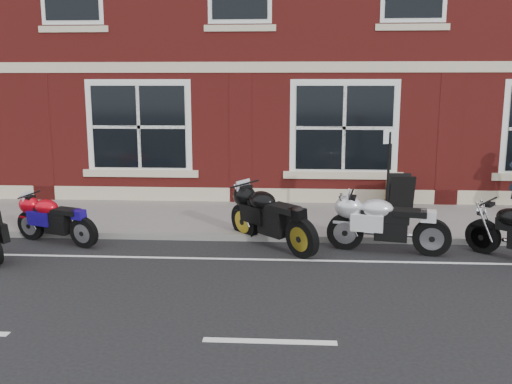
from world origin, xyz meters
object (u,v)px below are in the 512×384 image
moto_sport_silver (386,222)px  a_board_sign (401,194)px  barrel_planter (397,195)px  moto_sport_black (272,215)px  parking_sign (388,172)px  moto_sport_red (56,218)px

moto_sport_silver → a_board_sign: a_board_sign is taller
moto_sport_silver → a_board_sign: (0.77, 2.68, -0.00)m
a_board_sign → barrel_planter: 0.62m
moto_sport_black → a_board_sign: (2.84, 2.48, -0.04)m
parking_sign → moto_sport_silver: bearing=-123.4°
a_board_sign → moto_sport_silver: bearing=-108.4°
barrel_planter → parking_sign: (-0.59, -2.11, 0.86)m
moto_sport_black → moto_sport_silver: moto_sport_black is taller
moto_sport_red → barrel_planter: (6.99, 3.08, -0.06)m
moto_sport_silver → parking_sign: parking_sign is taller
parking_sign → moto_sport_black: bearing=179.8°
a_board_sign → moto_sport_red: bearing=-162.9°
moto_sport_black → moto_sport_silver: (2.07, -0.20, -0.04)m
moto_sport_silver → barrel_planter: bearing=-1.3°
moto_sport_red → barrel_planter: size_ratio=2.93×
a_board_sign → parking_sign: size_ratio=0.44×
moto_sport_red → parking_sign: size_ratio=0.90×
a_board_sign → moto_sport_black: bearing=-141.2°
moto_sport_red → a_board_sign: (6.97, 2.47, 0.07)m
moto_sport_silver → a_board_sign: bearing=-3.8°
moto_sport_black → moto_sport_silver: bearing=-48.0°
barrel_planter → parking_sign: 2.35m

